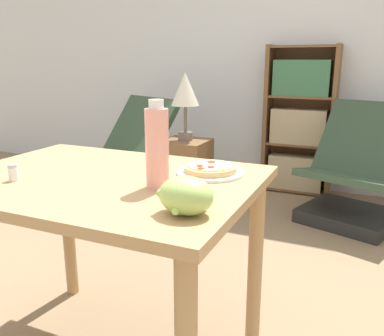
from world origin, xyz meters
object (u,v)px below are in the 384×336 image
at_px(drink_bottle, 157,147).
at_px(salt_shaker, 13,173).
at_px(lounge_chair_far, 354,185).
at_px(bookshelf, 299,124).
at_px(lounge_chair_near, 123,171).
at_px(side_table, 186,178).
at_px(grape_bunch, 186,196).
at_px(table_lamp, 185,92).
at_px(pizza_on_plate, 210,170).

relative_size(drink_bottle, salt_shaker, 4.89).
bearing_deg(lounge_chair_far, bookshelf, 150.56).
xyz_separation_m(lounge_chair_near, side_table, (0.58, -0.01, 0.01)).
bearing_deg(bookshelf, side_table, -125.92).
height_order(grape_bunch, table_lamp, table_lamp).
xyz_separation_m(salt_shaker, lounge_chair_far, (1.04, 2.15, -0.52)).
bearing_deg(lounge_chair_far, pizza_on_plate, -85.66).
height_order(pizza_on_plate, grape_bunch, grape_bunch).
distance_m(salt_shaker, table_lamp, 1.80).
relative_size(salt_shaker, table_lamp, 0.12).
height_order(pizza_on_plate, salt_shaker, salt_shaker).
height_order(pizza_on_plate, drink_bottle, drink_bottle).
xyz_separation_m(grape_bunch, table_lamp, (-0.85, 1.83, 0.12)).
bearing_deg(grape_bunch, drink_bottle, 135.52).
height_order(salt_shaker, bookshelf, bookshelf).
height_order(salt_shaker, table_lamp, table_lamp).
relative_size(pizza_on_plate, side_table, 0.42).
distance_m(lounge_chair_near, side_table, 0.58).
bearing_deg(salt_shaker, lounge_chair_near, 112.76).
height_order(bookshelf, side_table, bookshelf).
height_order(drink_bottle, table_lamp, table_lamp).
height_order(salt_shaker, lounge_chair_far, lounge_chair_far).
distance_m(pizza_on_plate, grape_bunch, 0.41).
xyz_separation_m(drink_bottle, bookshelf, (0.03, 2.60, -0.28)).
height_order(drink_bottle, bookshelf, bookshelf).
distance_m(pizza_on_plate, table_lamp, 1.62).
xyz_separation_m(pizza_on_plate, side_table, (-0.76, 1.43, -0.50)).
bearing_deg(lounge_chair_far, salt_shaker, -97.31).
bearing_deg(lounge_chair_near, salt_shaker, -43.24).
bearing_deg(table_lamp, drink_bottle, -68.12).
distance_m(drink_bottle, lounge_chair_far, 2.19).
bearing_deg(side_table, table_lamp, 180.00).
bearing_deg(drink_bottle, pizza_on_plate, 66.54).
xyz_separation_m(pizza_on_plate, table_lamp, (-0.76, 1.43, 0.16)).
relative_size(bookshelf, table_lamp, 2.61).
bearing_deg(salt_shaker, table_lamp, 95.45).
relative_size(lounge_chair_far, table_lamp, 1.85).
bearing_deg(table_lamp, lounge_chair_far, 16.97).
xyz_separation_m(salt_shaker, table_lamp, (-0.17, 1.78, 0.15)).
height_order(drink_bottle, salt_shaker, drink_bottle).
bearing_deg(lounge_chair_near, grape_bunch, -28.20).
distance_m(side_table, table_lamp, 0.66).
bearing_deg(grape_bunch, salt_shaker, 176.05).
height_order(lounge_chair_near, table_lamp, table_lamp).
bearing_deg(table_lamp, salt_shaker, -84.55).
relative_size(grape_bunch, bookshelf, 0.12).
bearing_deg(bookshelf, grape_bunch, -86.80).
relative_size(lounge_chair_near, table_lamp, 1.92).
relative_size(drink_bottle, table_lamp, 0.56).
bearing_deg(pizza_on_plate, grape_bunch, -77.79).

